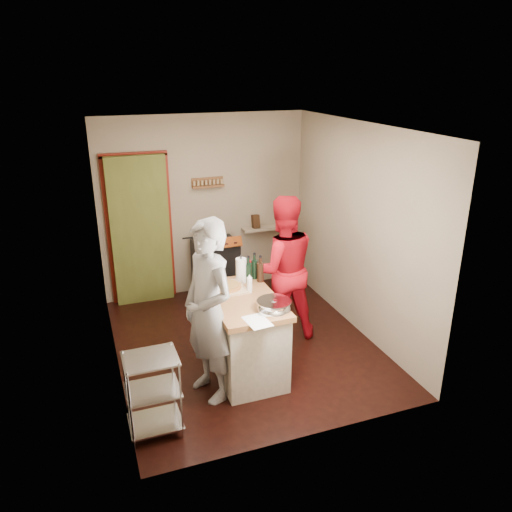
# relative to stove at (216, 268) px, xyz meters

# --- Properties ---
(floor) EXTENTS (3.50, 3.50, 0.00)m
(floor) POSITION_rel_stove_xyz_m (-0.05, -1.42, -0.45)
(floor) COLOR black
(floor) RESTS_ON ground
(back_wall) EXTENTS (3.00, 0.44, 2.60)m
(back_wall) POSITION_rel_stove_xyz_m (-0.69, 0.36, 0.68)
(back_wall) COLOR gray
(back_wall) RESTS_ON ground
(left_wall) EXTENTS (0.04, 3.50, 2.60)m
(left_wall) POSITION_rel_stove_xyz_m (-1.55, -1.42, 0.85)
(left_wall) COLOR gray
(left_wall) RESTS_ON ground
(right_wall) EXTENTS (0.04, 3.50, 2.60)m
(right_wall) POSITION_rel_stove_xyz_m (1.45, -1.42, 0.85)
(right_wall) COLOR gray
(right_wall) RESTS_ON ground
(ceiling) EXTENTS (3.00, 3.50, 0.02)m
(ceiling) POSITION_rel_stove_xyz_m (-0.05, -1.42, 2.16)
(ceiling) COLOR white
(ceiling) RESTS_ON back_wall
(stove) EXTENTS (0.60, 0.63, 1.00)m
(stove) POSITION_rel_stove_xyz_m (0.00, 0.00, 0.00)
(stove) COLOR black
(stove) RESTS_ON ground
(wire_shelving) EXTENTS (0.48, 0.40, 0.80)m
(wire_shelving) POSITION_rel_stove_xyz_m (-1.33, -2.62, -0.01)
(wire_shelving) COLOR silver
(wire_shelving) RESTS_ON ground
(island) EXTENTS (0.72, 1.30, 1.21)m
(island) POSITION_rel_stove_xyz_m (-0.23, -1.96, 0.03)
(island) COLOR beige
(island) RESTS_ON ground
(person_stripe) EXTENTS (0.64, 0.79, 1.89)m
(person_stripe) POSITION_rel_stove_xyz_m (-0.69, -2.24, 0.49)
(person_stripe) COLOR #AAABAF
(person_stripe) RESTS_ON ground
(person_red) EXTENTS (0.95, 0.78, 1.81)m
(person_red) POSITION_rel_stove_xyz_m (0.46, -1.36, 0.45)
(person_red) COLOR #B40C18
(person_red) RESTS_ON ground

